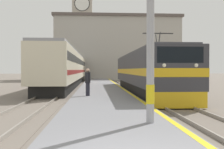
{
  "coord_description": "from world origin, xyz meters",
  "views": [
    {
      "loc": [
        -0.59,
        -4.56,
        1.99
      ],
      "look_at": [
        1.22,
        23.14,
        1.48
      ],
      "focal_mm": 42.0,
      "sensor_mm": 36.0,
      "label": 1
    }
  ],
  "objects_px": {
    "locomotive_train": "(145,72)",
    "clock_tower": "(83,23)",
    "passenger_train": "(72,68)",
    "person_on_platform": "(88,81)"
  },
  "relations": [
    {
      "from": "locomotive_train",
      "to": "clock_tower",
      "type": "height_order",
      "value": "clock_tower"
    },
    {
      "from": "locomotive_train",
      "to": "passenger_train",
      "type": "xyz_separation_m",
      "value": [
        -7.45,
        15.7,
        0.41
      ]
    },
    {
      "from": "locomotive_train",
      "to": "passenger_train",
      "type": "distance_m",
      "value": 17.38
    },
    {
      "from": "person_on_platform",
      "to": "clock_tower",
      "type": "height_order",
      "value": "clock_tower"
    },
    {
      "from": "passenger_train",
      "to": "person_on_platform",
      "type": "bearing_deg",
      "value": -82.16
    },
    {
      "from": "passenger_train",
      "to": "person_on_platform",
      "type": "xyz_separation_m",
      "value": [
        2.83,
        -20.59,
        -0.94
      ]
    },
    {
      "from": "locomotive_train",
      "to": "person_on_platform",
      "type": "relative_size",
      "value": 10.6
    },
    {
      "from": "locomotive_train",
      "to": "person_on_platform",
      "type": "distance_m",
      "value": 6.75
    },
    {
      "from": "person_on_platform",
      "to": "clock_tower",
      "type": "relative_size",
      "value": 0.07
    },
    {
      "from": "locomotive_train",
      "to": "person_on_platform",
      "type": "bearing_deg",
      "value": -133.34
    }
  ]
}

